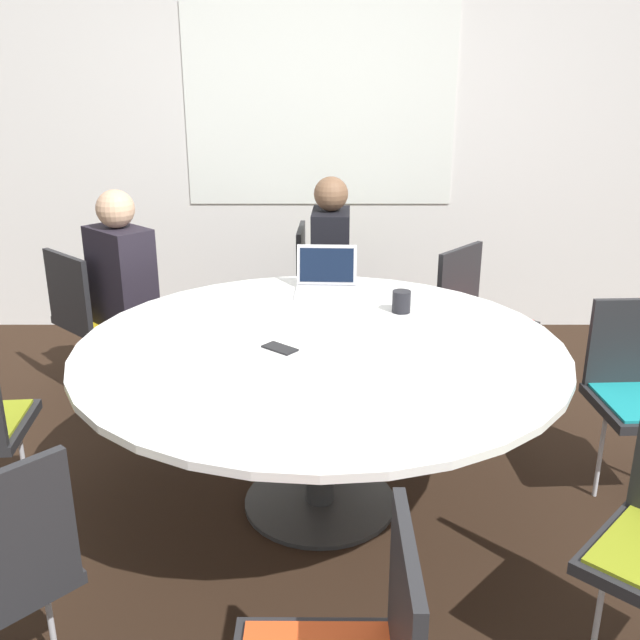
{
  "coord_description": "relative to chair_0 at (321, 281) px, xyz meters",
  "views": [
    {
      "loc": [
        -0.0,
        -2.67,
        1.81
      ],
      "look_at": [
        0.0,
        0.0,
        0.85
      ],
      "focal_mm": 40.0,
      "sensor_mm": 36.0,
      "label": 1
    }
  ],
  "objects": [
    {
      "name": "conference_table",
      "position": [
        -0.01,
        -1.71,
        0.15
      ],
      "size": [
        1.96,
        1.96,
        0.75
      ],
      "color": "#333333",
      "rests_on": "ground_plane"
    },
    {
      "name": "person_0",
      "position": [
        0.07,
        -0.24,
        0.19
      ],
      "size": [
        0.27,
        0.37,
        1.21
      ],
      "rotation": [
        0.0,
        0.0,
        4.67
      ],
      "color": "black",
      "rests_on": "ground_plane"
    },
    {
      "name": "laptop",
      "position": [
        0.02,
        -1.0,
        0.29
      ],
      "size": [
        0.31,
        0.27,
        0.21
      ],
      "rotation": [
        0.0,
        0.0,
        -0.04
      ],
      "color": "silver",
      "rests_on": "conference_table"
    },
    {
      "name": "chair_0",
      "position": [
        0.0,
        0.0,
        0.0
      ],
      "size": [
        0.44,
        0.46,
        0.86
      ],
      "rotation": [
        0.0,
        0.0,
        4.67
      ],
      "color": "#262628",
      "rests_on": "ground_plane"
    },
    {
      "name": "chair_7",
      "position": [
        0.87,
        -0.61,
        0.0
      ],
      "size": [
        0.61,
        0.61,
        0.86
      ],
      "rotation": [
        0.0,
        0.0,
        10.27
      ],
      "color": "#262628",
      "rests_on": "ground_plane"
    },
    {
      "name": "person_1",
      "position": [
        -1.06,
        -0.69,
        0.19
      ],
      "size": [
        0.41,
        0.41,
        1.21
      ],
      "rotation": [
        0.0,
        0.0,
        5.52
      ],
      "color": "#231E28",
      "rests_on": "ground_plane"
    },
    {
      "name": "ground_plane",
      "position": [
        -0.01,
        -1.71,
        -0.51
      ],
      "size": [
        16.0,
        16.0,
        0.0
      ],
      "primitive_type": "plane",
      "color": "black"
    },
    {
      "name": "coffee_cup",
      "position": [
        0.36,
        -1.32,
        0.29
      ],
      "size": [
        0.08,
        0.08,
        0.1
      ],
      "color": "black",
      "rests_on": "conference_table"
    },
    {
      "name": "wall_back",
      "position": [
        -0.01,
        0.6,
        0.84
      ],
      "size": [
        8.0,
        0.07,
        2.7
      ],
      "color": "silver",
      "rests_on": "ground_plane"
    },
    {
      "name": "chair_1",
      "position": [
        -1.29,
        -0.58,
        0.0
      ],
      "size": [
        0.61,
        0.61,
        0.86
      ],
      "rotation": [
        0.0,
        0.0,
        5.52
      ],
      "color": "#262628",
      "rests_on": "ground_plane"
    },
    {
      "name": "cell_phone",
      "position": [
        -0.17,
        -1.77,
        0.25
      ],
      "size": [
        0.15,
        0.14,
        0.01
      ],
      "color": "black",
      "rests_on": "conference_table"
    }
  ]
}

